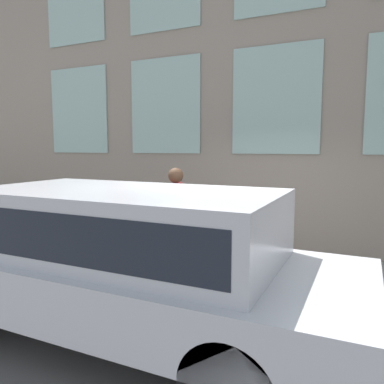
{
  "coord_description": "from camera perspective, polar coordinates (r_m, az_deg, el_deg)",
  "views": [
    {
      "loc": [
        -4.71,
        -1.62,
        2.13
      ],
      "look_at": [
        0.81,
        0.97,
        1.41
      ],
      "focal_mm": 35.0,
      "sensor_mm": 36.0,
      "label": 1
    }
  ],
  "objects": [
    {
      "name": "person",
      "position": [
        6.47,
        -2.47,
        -2.09
      ],
      "size": [
        0.4,
        0.26,
        1.64
      ],
      "rotation": [
        0.0,
        0.0,
        0.08
      ],
      "color": "#232328",
      "rests_on": "sidewalk"
    },
    {
      "name": "fire_hydrant",
      "position": [
        6.02,
        2.68,
        -8.13
      ],
      "size": [
        0.29,
        0.41,
        0.85
      ],
      "color": "gray",
      "rests_on": "sidewalk"
    },
    {
      "name": "parked_truck_silver_near",
      "position": [
        4.29,
        -10.88,
        -8.92
      ],
      "size": [
        1.98,
        5.38,
        1.69
      ],
      "color": "black",
      "rests_on": "ground_plane"
    },
    {
      "name": "sidewalk",
      "position": [
        6.48,
        9.54,
        -11.88
      ],
      "size": [
        2.43,
        60.0,
        0.15
      ],
      "color": "gray",
      "rests_on": "ground_plane"
    },
    {
      "name": "ground_plane",
      "position": [
        5.42,
        5.92,
        -16.49
      ],
      "size": [
        80.0,
        80.0,
        0.0
      ],
      "primitive_type": "plane",
      "color": "#514F4C"
    },
    {
      "name": "building_facade",
      "position": [
        7.6,
        12.98,
        17.55
      ],
      "size": [
        0.33,
        40.0,
        7.15
      ],
      "color": "gray",
      "rests_on": "ground_plane"
    }
  ]
}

